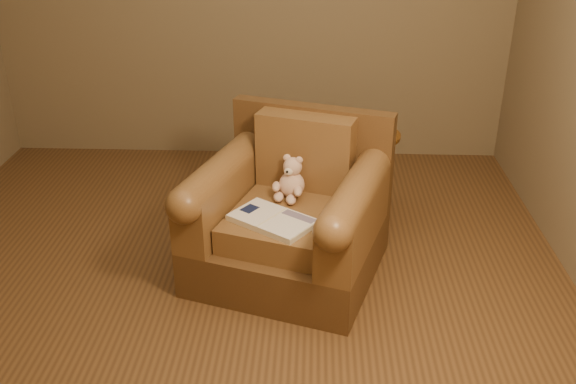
{
  "coord_description": "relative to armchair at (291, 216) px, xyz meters",
  "views": [
    {
      "loc": [
        0.5,
        -2.97,
        2.09
      ],
      "look_at": [
        0.36,
        0.15,
        0.54
      ],
      "focal_mm": 40.0,
      "sensor_mm": 36.0,
      "label": 1
    }
  ],
  "objects": [
    {
      "name": "guidebook",
      "position": [
        -0.09,
        -0.23,
        0.1
      ],
      "size": [
        0.51,
        0.46,
        0.04
      ],
      "rotation": [
        0.0,
        0.0,
        -0.61
      ],
      "color": "beige",
      "rests_on": "armchair"
    },
    {
      "name": "side_table",
      "position": [
        0.44,
        0.58,
        -0.0
      ],
      "size": [
        0.45,
        0.45,
        0.63
      ],
      "color": "#D08A39",
      "rests_on": "floor"
    },
    {
      "name": "armchair",
      "position": [
        0.0,
        0.0,
        0.0
      ],
      "size": [
        1.22,
        1.19,
        0.88
      ],
      "rotation": [
        0.0,
        0.0,
        -0.31
      ],
      "color": "#56381C",
      "rests_on": "floor"
    },
    {
      "name": "floor",
      "position": [
        -0.38,
        -0.25,
        -0.34
      ],
      "size": [
        4.0,
        4.0,
        0.0
      ],
      "primitive_type": "plane",
      "color": "brown",
      "rests_on": "ground"
    },
    {
      "name": "teddy_bear",
      "position": [
        -0.0,
        0.09,
        0.18
      ],
      "size": [
        0.19,
        0.21,
        0.26
      ],
      "rotation": [
        0.0,
        0.0,
        -0.42
      ],
      "color": "beige",
      "rests_on": "armchair"
    }
  ]
}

